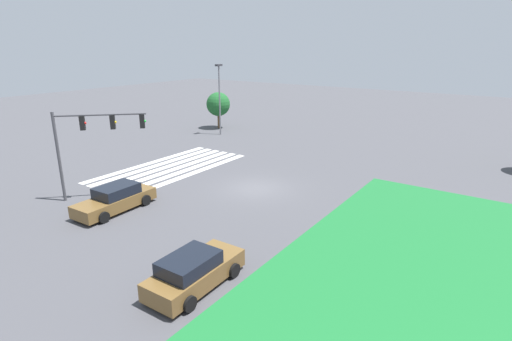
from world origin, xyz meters
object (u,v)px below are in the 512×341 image
Objects in this scene: car_2 at (194,271)px; car_1 at (116,199)px; traffic_signal_mast at (90,135)px; car_0 at (512,264)px; tree_corner_a at (218,104)px; street_light_pole_a at (219,93)px; pedestrian at (317,273)px.

car_1 is at bearing 70.22° from car_2.
traffic_signal_mast is 4.30m from car_1.
car_2 is at bearing -141.09° from car_0.
traffic_signal_mast is at bearing 20.44° from tree_corner_a.
traffic_signal_mast is 19.86m from street_light_pole_a.
car_0 is 34.83m from tree_corner_a.
car_0 is 8.21m from pedestrian.
car_2 is at bearing -62.14° from traffic_signal_mast.
car_1 is 9.69m from car_2.
car_0 is at bearing 60.04° from tree_corner_a.
car_2 is 4.86m from pedestrian.
car_0 is 12.98m from car_2.
pedestrian is at bearing -49.54° from traffic_signal_mast.
traffic_signal_mast reaches higher than car_1.
car_0 is at bearing -34.25° from traffic_signal_mast.
car_1 is 24.55m from tree_corner_a.
tree_corner_a reaches higher than car_1.
street_light_pole_a is (-19.52, -8.24, 3.78)m from car_1.
tree_corner_a is at bearing -156.39° from car_1.
car_0 is 1.00× the size of car_1.
pedestrian is (-2.35, 4.25, 0.22)m from car_2.
car_0 is at bearing -53.98° from car_2.
tree_corner_a is (-17.37, -30.13, 2.03)m from car_0.
car_1 is at bearing -164.59° from car_0.
car_2 is (3.62, 11.72, -3.42)m from traffic_signal_mast.
car_1 reaches higher than car_2.
traffic_signal_mast is at bearing -167.31° from car_0.
car_2 is (7.81, -10.37, -0.04)m from car_0.
car_2 is at bearing 69.15° from car_1.
street_light_pole_a is (-22.64, -17.41, 3.77)m from car_2.
traffic_signal_mast is 16.34m from pedestrian.
street_light_pole_a is at bearing 42.82° from tree_corner_a.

